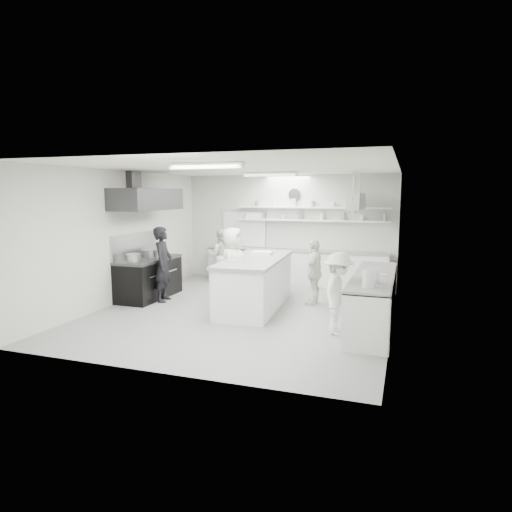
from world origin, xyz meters
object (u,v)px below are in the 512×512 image
(back_counter, at_px, (295,267))
(prep_island, at_px, (255,284))
(right_counter, at_px, (373,301))
(stove, at_px, (149,279))
(cook_back, at_px, (221,256))
(cook_stove, at_px, (163,264))

(back_counter, relative_size, prep_island, 1.76)
(prep_island, bearing_deg, right_counter, -17.00)
(back_counter, bearing_deg, stove, -136.01)
(back_counter, xyz_separation_m, cook_back, (-2.04, -0.48, 0.29))
(stove, relative_size, back_counter, 0.36)
(right_counter, height_order, cook_stove, cook_stove)
(prep_island, height_order, cook_stove, cook_stove)
(back_counter, xyz_separation_m, right_counter, (2.35, -3.40, 0.01))
(back_counter, bearing_deg, prep_island, -94.19)
(back_counter, bearing_deg, cook_stove, -128.82)
(prep_island, bearing_deg, stove, 175.55)
(right_counter, bearing_deg, cook_back, 146.31)
(back_counter, xyz_separation_m, cook_stove, (-2.40, -2.98, 0.41))
(stove, bearing_deg, prep_island, -0.33)
(right_counter, relative_size, cook_back, 2.20)
(back_counter, relative_size, cook_back, 3.34)
(right_counter, relative_size, cook_stove, 1.90)
(back_counter, distance_m, cook_back, 2.11)
(prep_island, bearing_deg, back_counter, 81.69)
(right_counter, distance_m, prep_island, 2.62)
(back_counter, bearing_deg, right_counter, -55.35)
(prep_island, height_order, cook_back, cook_back)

